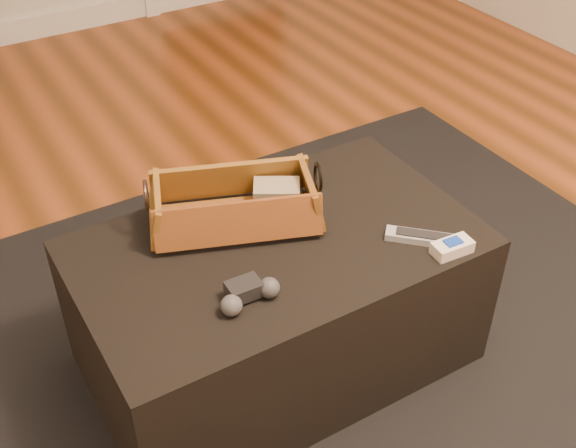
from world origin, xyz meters
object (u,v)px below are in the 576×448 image
game_controller (248,294)px  silver_remote (424,238)px  wicker_basket (235,206)px  cream_gadget (452,247)px  tv_remote (227,218)px  ottoman (278,303)px

game_controller → silver_remote: size_ratio=0.90×
wicker_basket → cream_gadget: 0.55m
tv_remote → silver_remote: size_ratio=1.35×
ottoman → tv_remote: bearing=123.6°
wicker_basket → game_controller: 0.30m
ottoman → game_controller: game_controller is taller
silver_remote → cream_gadget: (0.03, -0.07, 0.01)m
silver_remote → game_controller: bearing=176.1°
cream_gadget → ottoman: bearing=143.4°
game_controller → cream_gadget: 0.52m
tv_remote → wicker_basket: (0.03, 0.01, 0.02)m
ottoman → wicker_basket: (-0.05, 0.12, 0.26)m
game_controller → cream_gadget: (0.51, -0.10, -0.01)m
game_controller → silver_remote: game_controller is taller
tv_remote → cream_gadget: size_ratio=2.20×
game_controller → cream_gadget: size_ratio=1.47×
ottoman → cream_gadget: size_ratio=9.70×
tv_remote → wicker_basket: bearing=30.9°
silver_remote → cream_gadget: 0.08m
wicker_basket → tv_remote: bearing=-163.6°
wicker_basket → cream_gadget: (0.39, -0.38, -0.03)m
ottoman → game_controller: (-0.16, -0.15, 0.23)m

